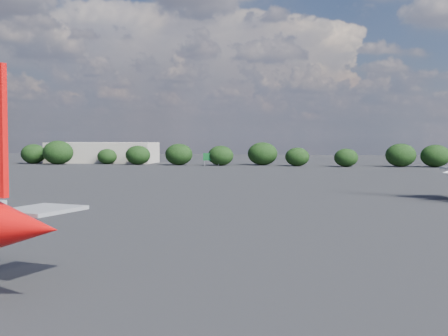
# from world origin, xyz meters

# --- Properties ---
(ground) EXTENTS (500.00, 500.00, 0.00)m
(ground) POSITION_xyz_m (0.00, 60.00, 0.00)
(ground) COLOR black
(ground) RESTS_ON ground
(terminal_building) EXTENTS (42.00, 16.00, 8.00)m
(terminal_building) POSITION_xyz_m (-65.00, 192.00, 4.00)
(terminal_building) COLOR #A3998D
(terminal_building) RESTS_ON ground
(highway_sign) EXTENTS (6.00, 0.30, 4.50)m
(highway_sign) POSITION_xyz_m (-18.00, 176.00, 3.13)
(highway_sign) COLOR #125B25
(highway_sign) RESTS_ON ground
(billboard_yellow) EXTENTS (5.00, 0.30, 5.50)m
(billboard_yellow) POSITION_xyz_m (12.00, 182.00, 3.87)
(billboard_yellow) COLOR #F1A715
(billboard_yellow) RESTS_ON ground
(horizon_treeline) EXTENTS (201.38, 16.74, 9.17)m
(horizon_treeline) POSITION_xyz_m (17.04, 179.59, 4.01)
(horizon_treeline) COLOR black
(horizon_treeline) RESTS_ON ground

